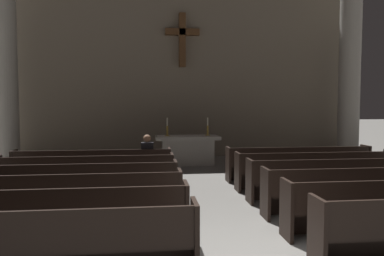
% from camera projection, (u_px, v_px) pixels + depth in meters
% --- Properties ---
extents(pew_left_row_1, '(4.02, 0.50, 0.95)m').
position_uv_depth(pew_left_row_1, '(29.00, 246.00, 4.59)').
color(pew_left_row_1, black).
rests_on(pew_left_row_1, ground).
extents(pew_left_row_2, '(4.02, 0.50, 0.95)m').
position_uv_depth(pew_left_row_2, '(52.00, 218.00, 5.69)').
color(pew_left_row_2, black).
rests_on(pew_left_row_2, ground).
extents(pew_left_row_3, '(4.02, 0.50, 0.95)m').
position_uv_depth(pew_left_row_3, '(67.00, 199.00, 6.78)').
color(pew_left_row_3, black).
rests_on(pew_left_row_3, ground).
extents(pew_left_row_4, '(4.02, 0.50, 0.95)m').
position_uv_depth(pew_left_row_4, '(79.00, 185.00, 7.88)').
color(pew_left_row_4, black).
rests_on(pew_left_row_4, ground).
extents(pew_left_row_5, '(4.02, 0.50, 0.95)m').
position_uv_depth(pew_left_row_5, '(87.00, 175.00, 8.98)').
color(pew_left_row_5, black).
rests_on(pew_left_row_5, ground).
extents(pew_left_row_6, '(4.02, 0.50, 0.95)m').
position_uv_depth(pew_left_row_6, '(93.00, 167.00, 10.08)').
color(pew_left_row_6, black).
rests_on(pew_left_row_6, ground).
extents(pew_right_row_3, '(4.02, 0.50, 0.95)m').
position_uv_depth(pew_right_row_3, '(366.00, 191.00, 7.43)').
color(pew_right_row_3, black).
rests_on(pew_right_row_3, ground).
extents(pew_right_row_4, '(4.02, 0.50, 0.95)m').
position_uv_depth(pew_right_row_4, '(338.00, 179.00, 8.52)').
color(pew_right_row_4, black).
rests_on(pew_right_row_4, ground).
extents(pew_right_row_5, '(4.02, 0.50, 0.95)m').
position_uv_depth(pew_right_row_5, '(316.00, 170.00, 9.62)').
color(pew_right_row_5, black).
rests_on(pew_right_row_5, ground).
extents(pew_right_row_6, '(4.02, 0.50, 0.95)m').
position_uv_depth(pew_right_row_6, '(299.00, 163.00, 10.72)').
color(pew_right_row_6, black).
rests_on(pew_right_row_6, ground).
extents(column_left_third, '(1.17, 1.17, 7.22)m').
position_uv_depth(column_left_third, '(5.00, 61.00, 12.87)').
color(column_left_third, '#ADA89E').
rests_on(column_left_third, ground).
extents(column_right_third, '(1.17, 1.17, 7.22)m').
position_uv_depth(column_right_third, '(350.00, 65.00, 14.27)').
color(column_right_third, '#ADA89E').
rests_on(column_right_third, ground).
extents(altar, '(2.20, 0.90, 1.01)m').
position_uv_depth(altar, '(188.00, 149.00, 13.36)').
color(altar, '#A8A399').
rests_on(altar, ground).
extents(candlestick_left, '(0.16, 0.16, 0.62)m').
position_uv_depth(candlestick_left, '(167.00, 130.00, 13.23)').
color(candlestick_left, '#B79338').
rests_on(candlestick_left, altar).
extents(candlestick_right, '(0.16, 0.16, 0.62)m').
position_uv_depth(candlestick_right, '(208.00, 130.00, 13.39)').
color(candlestick_right, '#B79338').
rests_on(candlestick_right, altar).
extents(apse_with_cross, '(13.38, 0.50, 8.30)m').
position_uv_depth(apse_with_cross, '(182.00, 52.00, 15.29)').
color(apse_with_cross, gray).
rests_on(apse_with_cross, ground).
extents(lone_worshipper, '(0.32, 0.43, 1.32)m').
position_uv_depth(lone_worshipper, '(147.00, 158.00, 10.26)').
color(lone_worshipper, '#26262B').
rests_on(lone_worshipper, ground).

